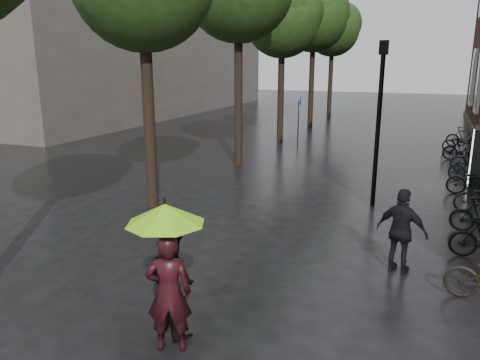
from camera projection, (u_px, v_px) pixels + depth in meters
The scene contains 10 objects.
bg_building at pixel (100, 22), 37.17m from camera, with size 16.00×30.00×14.00m, color #47423D.
street_trees at pixel (262, 6), 19.91m from camera, with size 4.33×34.03×8.91m.
person_burgundy at pixel (169, 293), 6.62m from camera, with size 0.65×0.43×1.78m, color black.
person_black at pixel (171, 281), 7.09m from camera, with size 0.81×0.63×1.68m, color black.
lime_umbrella at pixel (165, 214), 6.50m from camera, with size 1.14×1.14×1.67m.
pedestrian_walking at pixel (402, 231), 9.10m from camera, with size 1.00×0.42×1.71m, color black.
parked_bicycles at pixel (473, 175), 15.23m from camera, with size 2.00×16.90×0.98m.
ad_lightbox at pixel (476, 159), 14.97m from camera, with size 0.31×1.35×2.03m.
lamp_post at pixel (379, 108), 12.90m from camera, with size 0.24×0.24×4.60m.
cycle_sign at pixel (299, 113), 22.96m from camera, with size 0.13×0.44×2.39m.
Camera 1 is at (3.11, -4.01, 4.09)m, focal length 35.00 mm.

